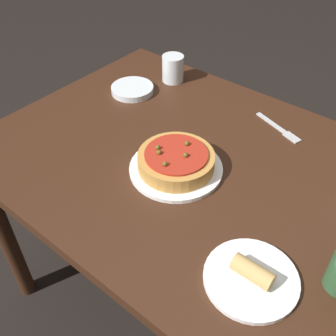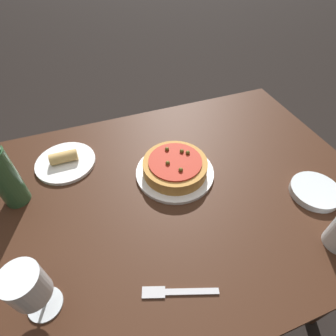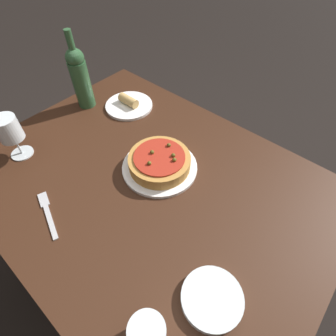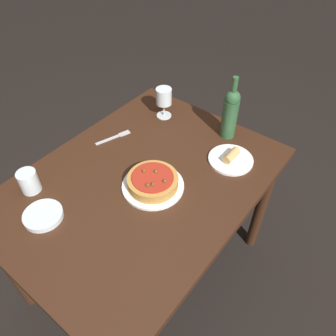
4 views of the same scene
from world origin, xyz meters
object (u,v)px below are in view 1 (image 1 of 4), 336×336
dining_table (189,183)px  dinner_plate (176,168)px  water_cup (173,69)px  side_bowl (132,89)px  fork (280,129)px  side_plate (251,277)px  pizza (176,160)px

dining_table → dinner_plate: (0.00, 0.07, 0.11)m
water_cup → side_bowl: (0.06, 0.16, -0.04)m
dinner_plate → water_cup: water_cup is taller
fork → side_plate: bearing=-50.1°
pizza → dining_table: bearing=-90.4°
dinner_plate → side_plate: size_ratio=1.28×
dining_table → fork: bearing=-115.4°
side_bowl → water_cup: bearing=-110.7°
dining_table → pizza: 0.15m
pizza → water_cup: (0.32, -0.38, 0.01)m
dining_table → dinner_plate: bearing=89.6°
water_cup → side_plate: size_ratio=0.48×
pizza → dinner_plate: bearing=-135.1°
side_bowl → dining_table: bearing=156.9°
dinner_plate → water_cup: 0.50m
pizza → water_cup: 0.50m
fork → dinner_plate: bearing=-92.1°
dining_table → fork: size_ratio=6.71×
side_bowl → side_plate: 0.82m
dinner_plate → side_plate: bearing=152.9°
dinner_plate → side_bowl: 0.44m
water_cup → fork: size_ratio=0.54×
fork → dining_table: bearing=-96.5°
dining_table → fork: 0.33m
water_cup → fork: bearing=176.2°
water_cup → side_plate: (-0.65, 0.55, -0.04)m
dining_table → side_plate: side_plate is taller
water_cup → side_bowl: bearing=69.3°
dining_table → side_bowl: side_bowl is taller
pizza → fork: bearing=-111.1°
water_cup → side_bowl: size_ratio=0.64×
side_plate → dining_table: bearing=-35.4°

